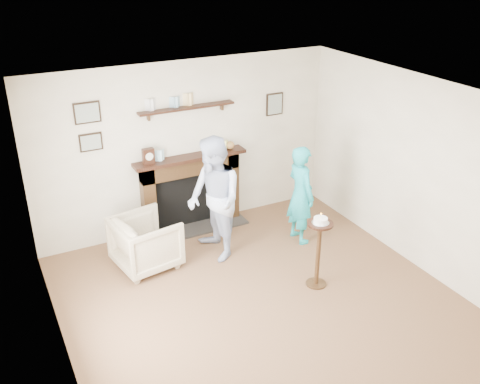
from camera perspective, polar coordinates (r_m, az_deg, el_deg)
name	(u,v)px	position (r m, az deg, el deg)	size (l,w,h in m)	color
ground	(272,314)	(6.41, 3.40, -12.82)	(5.00, 5.00, 0.00)	brown
room_shell	(245,165)	(6.11, 0.51, 2.88)	(4.54, 5.02, 2.52)	beige
armchair	(148,265)	(7.35, -9.79, -7.69)	(0.76, 0.78, 0.71)	tan
man	(216,255)	(7.48, -2.63, -6.68)	(0.83, 0.65, 1.70)	silver
woman	(298,239)	(7.89, 6.22, -4.98)	(0.52, 0.34, 1.44)	teal
pedestal_table	(319,242)	(6.61, 8.43, -5.26)	(0.32, 0.32, 1.01)	black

